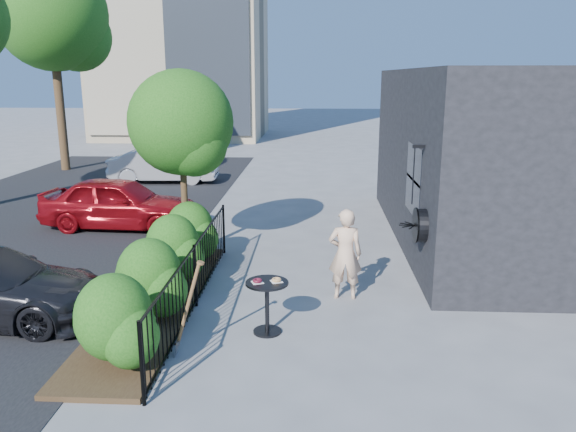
# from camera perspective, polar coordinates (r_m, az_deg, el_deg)

# --- Properties ---
(ground) EXTENTS (120.00, 120.00, 0.00)m
(ground) POSITION_cam_1_polar(r_m,az_deg,el_deg) (9.70, -0.47, -9.30)
(ground) COLOR gray
(ground) RESTS_ON ground
(shop_building) EXTENTS (6.22, 9.00, 4.00)m
(shop_building) POSITION_cam_1_polar(r_m,az_deg,el_deg) (14.40, 23.17, 5.56)
(shop_building) COLOR black
(shop_building) RESTS_ON ground
(fence) EXTENTS (0.05, 6.05, 1.10)m
(fence) POSITION_cam_1_polar(r_m,az_deg,el_deg) (9.69, -9.41, -5.96)
(fence) COLOR black
(fence) RESTS_ON ground
(planting_bed) EXTENTS (1.30, 6.00, 0.08)m
(planting_bed) POSITION_cam_1_polar(r_m,az_deg,el_deg) (10.05, -13.24, -8.60)
(planting_bed) COLOR #382616
(planting_bed) RESTS_ON ground
(shrubs) EXTENTS (1.10, 5.60, 1.24)m
(shrubs) POSITION_cam_1_polar(r_m,az_deg,el_deg) (9.88, -12.74, -4.87)
(shrubs) COLOR #1A5112
(shrubs) RESTS_ON ground
(patio_tree) EXTENTS (2.20, 2.20, 3.94)m
(patio_tree) POSITION_cam_1_polar(r_m,az_deg,el_deg) (12.02, -10.53, 8.65)
(patio_tree) COLOR #3F2B19
(patio_tree) RESTS_ON ground
(street_tree_far) EXTENTS (4.40, 4.40, 8.28)m
(street_tree_far) POSITION_cam_1_polar(r_m,az_deg,el_deg) (25.22, -22.77, 17.73)
(street_tree_far) COLOR #3F2B19
(street_tree_far) RESTS_ON ground
(cafe_table) EXTENTS (0.66, 0.66, 0.88)m
(cafe_table) POSITION_cam_1_polar(r_m,az_deg,el_deg) (8.62, -2.14, -8.29)
(cafe_table) COLOR black
(cafe_table) RESTS_ON ground
(woman) EXTENTS (0.60, 0.41, 1.63)m
(woman) POSITION_cam_1_polar(r_m,az_deg,el_deg) (9.90, 5.83, -3.86)
(woman) COLOR beige
(woman) RESTS_ON ground
(shovel) EXTENTS (0.49, 0.19, 1.44)m
(shovel) POSITION_cam_1_polar(r_m,az_deg,el_deg) (8.04, -10.33, -9.74)
(shovel) COLOR brown
(shovel) RESTS_ON ground
(car_red) EXTENTS (4.02, 1.82, 1.34)m
(car_red) POSITION_cam_1_polar(r_m,az_deg,el_deg) (15.09, -16.79, 1.29)
(car_red) COLOR maroon
(car_red) RESTS_ON ground
(car_silver) EXTENTS (3.99, 1.57, 1.29)m
(car_silver) POSITION_cam_1_polar(r_m,az_deg,el_deg) (21.30, -12.49, 5.08)
(car_silver) COLOR #ADADB2
(car_silver) RESTS_ON ground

